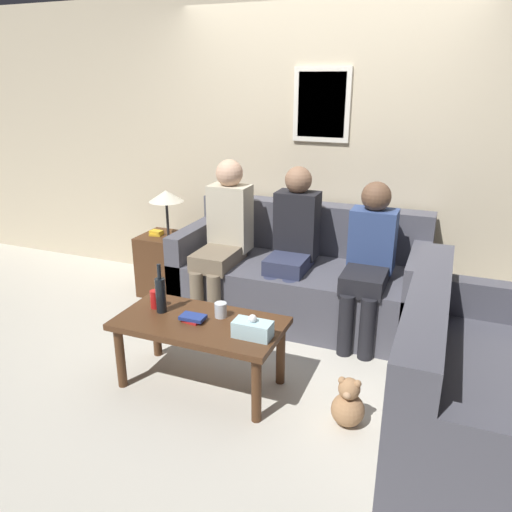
{
  "coord_description": "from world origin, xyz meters",
  "views": [
    {
      "loc": [
        1.11,
        -3.21,
        1.91
      ],
      "look_at": [
        -0.14,
        -0.12,
        0.72
      ],
      "focal_mm": 35.0,
      "sensor_mm": 36.0,
      "label": 1
    }
  ],
  "objects": [
    {
      "name": "couch_side",
      "position": [
        1.36,
        -0.72,
        0.32
      ],
      "size": [
        0.92,
        1.59,
        0.9
      ],
      "rotation": [
        0.0,
        0.0,
        1.57
      ],
      "color": "#4C4C56",
      "rests_on": "ground_plane"
    },
    {
      "name": "person_middle",
      "position": [
        -0.04,
        0.42,
        0.69
      ],
      "size": [
        0.34,
        0.57,
        1.26
      ],
      "color": "#2D334C",
      "rests_on": "ground_plane"
    },
    {
      "name": "side_table_with_lamp",
      "position": [
        -1.29,
        0.49,
        0.34
      ],
      "size": [
        0.41,
        0.41,
        0.98
      ],
      "color": "#4C2D19",
      "rests_on": "ground_plane"
    },
    {
      "name": "wine_bottle",
      "position": [
        -0.57,
        -0.7,
        0.59
      ],
      "size": [
        0.07,
        0.07,
        0.33
      ],
      "color": "black",
      "rests_on": "coffee_table"
    },
    {
      "name": "person_left",
      "position": [
        -0.62,
        0.37,
        0.7
      ],
      "size": [
        0.34,
        0.66,
        1.29
      ],
      "color": "#756651",
      "rests_on": "ground_plane"
    },
    {
      "name": "tissue_box",
      "position": [
        0.11,
        -0.79,
        0.52
      ],
      "size": [
        0.23,
        0.12,
        0.15
      ],
      "color": "silver",
      "rests_on": "coffee_table"
    },
    {
      "name": "book_stack",
      "position": [
        -0.32,
        -0.74,
        0.49
      ],
      "size": [
        0.16,
        0.11,
        0.04
      ],
      "color": "red",
      "rests_on": "coffee_table"
    },
    {
      "name": "couch_main",
      "position": [
        0.0,
        0.54,
        0.32
      ],
      "size": [
        2.01,
        0.92,
        0.9
      ],
      "color": "#4C4C56",
      "rests_on": "ground_plane"
    },
    {
      "name": "wall_back",
      "position": [
        0.0,
        1.03,
        1.3
      ],
      "size": [
        9.0,
        0.08,
        2.6
      ],
      "color": "beige",
      "rests_on": "ground_plane"
    },
    {
      "name": "coffee_table",
      "position": [
        -0.28,
        -0.72,
        0.4
      ],
      "size": [
        1.07,
        0.54,
        0.46
      ],
      "color": "#4C2D19",
      "rests_on": "ground_plane"
    },
    {
      "name": "drinking_glass",
      "position": [
        -0.18,
        -0.62,
        0.51
      ],
      "size": [
        0.08,
        0.08,
        0.1
      ],
      "color": "silver",
      "rests_on": "coffee_table"
    },
    {
      "name": "person_right",
      "position": [
        0.58,
        0.34,
        0.66
      ],
      "size": [
        0.34,
        0.62,
        1.2
      ],
      "color": "black",
      "rests_on": "ground_plane"
    },
    {
      "name": "teddy_bear",
      "position": [
        0.69,
        -0.76,
        0.13
      ],
      "size": [
        0.2,
        0.2,
        0.31
      ],
      "color": "#A87A51",
      "rests_on": "ground_plane"
    },
    {
      "name": "ground_plane",
      "position": [
        0.0,
        0.0,
        0.0
      ],
      "size": [
        16.0,
        16.0,
        0.0
      ],
      "primitive_type": "plane",
      "color": "beige"
    },
    {
      "name": "soda_can",
      "position": [
        -0.64,
        -0.66,
        0.53
      ],
      "size": [
        0.07,
        0.07,
        0.12
      ],
      "color": "red",
      "rests_on": "coffee_table"
    }
  ]
}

